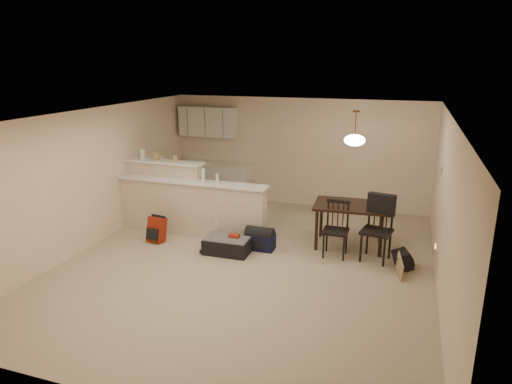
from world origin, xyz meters
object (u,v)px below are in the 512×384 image
at_px(suitcase, 228,245).
at_px(red_backpack, 157,229).
at_px(dining_table, 350,210).
at_px(navy_duffel, 260,241).
at_px(black_daypack, 403,260).
at_px(dining_chair_far, 377,230).
at_px(pendant_lamp, 355,140).
at_px(dining_chair_near, 336,230).

xyz_separation_m(suitcase, red_backpack, (-1.47, 0.07, 0.10)).
bearing_deg(dining_table, navy_duffel, -160.07).
relative_size(dining_table, black_daypack, 4.10).
distance_m(dining_chair_far, black_daypack, 0.64).
bearing_deg(black_daypack, dining_chair_far, 48.47).
bearing_deg(pendant_lamp, dining_chair_far, -43.37).
bearing_deg(black_daypack, pendant_lamp, 35.48).
height_order(pendant_lamp, dining_chair_far, pendant_lamp).
bearing_deg(suitcase, dining_chair_far, 10.44).
bearing_deg(navy_duffel, red_backpack, -171.66).
bearing_deg(black_daypack, red_backpack, 73.23).
xyz_separation_m(dining_table, red_backpack, (-3.48, -0.93, -0.47)).
distance_m(suitcase, red_backpack, 1.48).
distance_m(pendant_lamp, dining_chair_near, 1.60).
xyz_separation_m(dining_chair_near, red_backpack, (-3.31, -0.40, -0.26)).
distance_m(red_backpack, navy_duffel, 1.99).
bearing_deg(navy_duffel, pendant_lamp, 24.20).
bearing_deg(dining_chair_near, black_daypack, -6.54).
distance_m(dining_chair_near, black_daypack, 1.20).
distance_m(dining_table, pendant_lamp, 1.28).
xyz_separation_m(dining_chair_far, suitcase, (-2.52, -0.51, -0.42)).
height_order(pendant_lamp, suitcase, pendant_lamp).
bearing_deg(dining_table, dining_chair_far, -47.02).
xyz_separation_m(dining_chair_near, navy_duffel, (-1.34, -0.13, -0.35)).
distance_m(pendant_lamp, black_daypack, 2.19).
distance_m(navy_duffel, black_daypack, 2.48).
xyz_separation_m(dining_table, dining_chair_far, (0.51, -0.48, -0.15)).
height_order(pendant_lamp, navy_duffel, pendant_lamp).
height_order(dining_table, black_daypack, dining_table).
bearing_deg(dining_chair_near, red_backpack, -172.90).
bearing_deg(pendant_lamp, navy_duffel, -156.42).
xyz_separation_m(dining_table, dining_chair_near, (-0.17, -0.53, -0.22)).
distance_m(dining_table, dining_chair_far, 0.72).
relative_size(navy_duffel, black_daypack, 1.63).
xyz_separation_m(pendant_lamp, dining_chair_near, (-0.17, -0.53, -1.50)).
xyz_separation_m(pendant_lamp, dining_chair_far, (0.51, -0.48, -1.43)).
xyz_separation_m(dining_table, suitcase, (-2.01, -0.99, -0.58)).
bearing_deg(red_backpack, black_daypack, 12.46).
bearing_deg(red_backpack, navy_duffel, 16.76).
xyz_separation_m(dining_chair_far, navy_duffel, (-2.03, -0.18, -0.41)).
height_order(dining_table, red_backpack, dining_table).
bearing_deg(dining_table, suitcase, -157.36).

